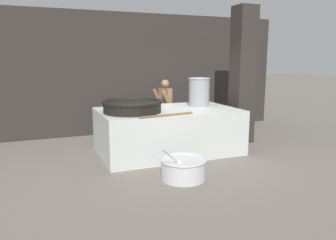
{
  "coord_description": "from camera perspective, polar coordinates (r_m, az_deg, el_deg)",
  "views": [
    {
      "loc": [
        -2.65,
        -6.59,
        2.05
      ],
      "look_at": [
        0.0,
        0.0,
        0.72
      ],
      "focal_mm": 35.0,
      "sensor_mm": 36.0,
      "label": 1
    }
  ],
  "objects": [
    {
      "name": "back_wall",
      "position": [
        9.39,
        -5.55,
        8.07
      ],
      "size": [
        8.82,
        0.24,
        3.29
      ],
      "primitive_type": "cube",
      "color": "#2D2826",
      "rests_on": "ground_plane"
    },
    {
      "name": "giant_wok_near",
      "position": [
        6.77,
        -6.23,
        2.5
      ],
      "size": [
        1.23,
        1.23,
        0.26
      ],
      "color": "black",
      "rests_on": "hearth_platform"
    },
    {
      "name": "prep_bowl_vegetables",
      "position": [
        5.72,
        2.64,
        -8.31
      ],
      "size": [
        0.94,
        0.81,
        0.69
      ],
      "color": "silver",
      "rests_on": "ground_plane"
    },
    {
      "name": "ground_plane",
      "position": [
        7.39,
        0.0,
        -5.53
      ],
      "size": [
        60.0,
        60.0,
        0.0
      ],
      "primitive_type": "plane",
      "color": "slate"
    },
    {
      "name": "stirring_paddle",
      "position": [
        6.34,
        0.22,
        0.9
      ],
      "size": [
        1.16,
        0.26,
        0.04
      ],
      "rotation": [
        0.0,
        0.0,
        0.16
      ],
      "color": "brown",
      "rests_on": "hearth_platform"
    },
    {
      "name": "hearth_platform",
      "position": [
        7.27,
        0.0,
        -1.87
      ],
      "size": [
        3.0,
        1.82,
        0.96
      ],
      "color": "silver",
      "rests_on": "ground_plane"
    },
    {
      "name": "cook",
      "position": [
        8.63,
        -0.54,
        2.41
      ],
      "size": [
        0.41,
        0.6,
        1.52
      ],
      "rotation": [
        0.0,
        0.0,
        3.34
      ],
      "color": "#8C6647",
      "rests_on": "ground_plane"
    },
    {
      "name": "stock_pot",
      "position": [
        7.7,
        5.45,
        4.96
      ],
      "size": [
        0.52,
        0.52,
        0.66
      ],
      "color": "gray",
      "rests_on": "hearth_platform"
    },
    {
      "name": "support_pillar",
      "position": [
        8.26,
        12.86,
        7.52
      ],
      "size": [
        0.49,
        0.49,
        3.29
      ],
      "primitive_type": "cube",
      "color": "#2D2826",
      "rests_on": "ground_plane"
    }
  ]
}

